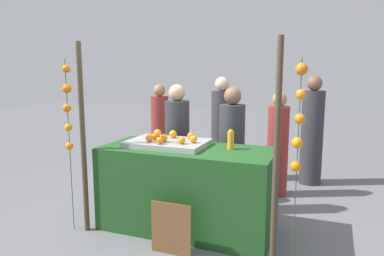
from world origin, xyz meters
TOP-DOWN VIEW (x-y plane):
  - ground_plane at (0.00, 0.00)m, footprint 24.00×24.00m
  - stall_counter at (0.00, 0.00)m, footprint 1.91×0.83m
  - orange_tray at (-0.25, 0.03)m, footprint 0.88×0.60m
  - orange_0 at (-0.40, -0.00)m, footprint 0.08×0.08m
  - orange_1 at (-0.26, -0.05)m, footprint 0.09×0.09m
  - orange_2 at (-0.46, 0.19)m, footprint 0.09×0.09m
  - orange_3 at (-0.26, 0.20)m, footprint 0.09×0.09m
  - orange_4 at (-0.03, 0.18)m, footprint 0.08×0.08m
  - orange_5 at (-0.24, -0.18)m, footprint 0.08×0.08m
  - orange_6 at (0.07, 0.01)m, footprint 0.08×0.08m
  - orange_7 at (-0.03, -0.09)m, footprint 0.08×0.08m
  - orange_8 at (-0.41, -0.11)m, footprint 0.09×0.09m
  - juice_bottle at (0.46, 0.11)m, footprint 0.07×0.07m
  - chalkboard_sign at (0.07, -0.60)m, footprint 0.42×0.03m
  - vendor_left at (-0.42, 0.70)m, footprint 0.32×0.32m
  - vendor_right at (0.33, 0.67)m, footprint 0.32×0.32m
  - crowd_person_0 at (-1.32, 2.00)m, footprint 0.31×0.31m
  - crowd_person_1 at (0.78, 1.50)m, footprint 0.30×0.30m
  - crowd_person_2 at (1.19, 2.23)m, footprint 0.34×0.34m
  - crowd_person_3 at (-0.18, 1.92)m, footprint 0.33×0.33m
  - canopy_post_left at (-1.03, -0.45)m, footprint 0.06×0.06m
  - canopy_post_right at (1.03, -0.45)m, footprint 0.06×0.06m
  - garland_strand_left at (-1.19, -0.49)m, footprint 0.11×0.10m
  - garland_strand_right at (1.21, -0.45)m, footprint 0.11×0.11m

SIDE VIEW (x-z plane):
  - ground_plane at x=0.00m, z-range 0.00..0.00m
  - chalkboard_sign at x=0.07m, z-range -0.01..0.53m
  - stall_counter at x=0.00m, z-range 0.00..0.93m
  - crowd_person_1 at x=0.78m, z-range -0.05..1.42m
  - crowd_person_0 at x=-1.32m, z-range -0.05..1.47m
  - vendor_right at x=0.33m, z-range -0.05..1.52m
  - vendor_left at x=-0.42m, z-range -0.05..1.54m
  - crowd_person_3 at x=-0.18m, z-range -0.06..1.61m
  - crowd_person_2 at x=1.19m, z-range -0.06..1.63m
  - orange_tray at x=-0.25m, z-range 0.93..0.99m
  - orange_5 at x=-0.24m, z-range 0.99..1.07m
  - orange_0 at x=-0.40m, z-range 0.99..1.07m
  - orange_7 at x=-0.03m, z-range 0.99..1.08m
  - orange_4 at x=-0.03m, z-range 0.99..1.08m
  - juice_bottle at x=0.46m, z-range 0.93..1.14m
  - orange_6 at x=0.07m, z-range 0.99..1.08m
  - orange_1 at x=-0.26m, z-range 0.99..1.08m
  - orange_3 at x=-0.26m, z-range 0.99..1.08m
  - orange_8 at x=-0.41m, z-range 0.99..1.08m
  - canopy_post_left at x=-1.03m, z-range 0.00..2.08m
  - canopy_post_right at x=1.03m, z-range 0.00..2.08m
  - orange_2 at x=-0.46m, z-range 0.99..1.09m
  - garland_strand_right at x=1.21m, z-range 0.44..2.34m
  - garland_strand_left at x=-1.19m, z-range 0.45..2.35m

